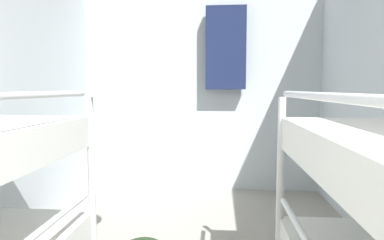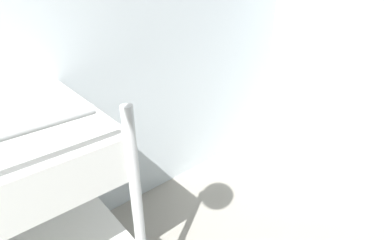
# 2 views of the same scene
# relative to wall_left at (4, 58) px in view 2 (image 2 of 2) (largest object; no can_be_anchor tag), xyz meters

# --- Properties ---
(wall_left) EXTENTS (0.06, 4.33, 2.32)m
(wall_left) POSITION_rel_wall_left_xyz_m (0.00, 0.00, 0.00)
(wall_left) COLOR silver
(wall_left) RESTS_ON ground_plane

